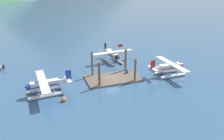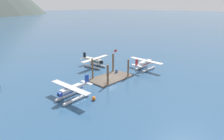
{
  "view_description": "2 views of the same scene",
  "coord_description": "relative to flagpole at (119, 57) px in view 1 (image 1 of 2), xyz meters",
  "views": [
    {
      "loc": [
        -13.18,
        -37.12,
        17.52
      ],
      "look_at": [
        0.05,
        0.77,
        1.69
      ],
      "focal_mm": 33.95,
      "sensor_mm": 36.0,
      "label": 1
    },
    {
      "loc": [
        -31.94,
        -31.57,
        17.54
      ],
      "look_at": [
        1.01,
        0.54,
        1.86
      ],
      "focal_mm": 30.56,
      "sensor_mm": 36.0,
      "label": 2
    }
  ],
  "objects": [
    {
      "name": "fuel_drum",
      "position": [
        2.54,
        1.64,
        -3.9
      ],
      "size": [
        0.62,
        0.62,
        0.88
      ],
      "color": "#1E4C99",
      "rests_on": "dock_platform"
    },
    {
      "name": "piling_near_right",
      "position": [
        2.59,
        -2.33,
        -2.26
      ],
      "size": [
        0.42,
        0.42,
        4.75
      ],
      "primitive_type": "cylinder",
      "color": "brown",
      "rests_on": "ground"
    },
    {
      "name": "piling_far_right",
      "position": [
        2.92,
        3.29,
        -2.05
      ],
      "size": [
        0.47,
        0.47,
        5.17
      ],
      "primitive_type": "cylinder",
      "color": "brown",
      "rests_on": "ground"
    },
    {
      "name": "dock_platform",
      "position": [
        -1.04,
        0.28,
        -4.49
      ],
      "size": [
        10.93,
        6.15,
        0.3
      ],
      "primitive_type": "cube",
      "color": "brown",
      "rests_on": "ground"
    },
    {
      "name": "seaplane_silver_port_aft",
      "position": [
        -14.32,
        -2.04,
        -3.06
      ],
      "size": [
        7.97,
        10.48,
        3.84
      ],
      "color": "#B7BABF",
      "rests_on": "ground"
    },
    {
      "name": "piling_near_left",
      "position": [
        -4.64,
        -2.33,
        -2.16
      ],
      "size": [
        0.47,
        0.47,
        4.95
      ],
      "primitive_type": "cylinder",
      "color": "brown",
      "rests_on": "ground"
    },
    {
      "name": "piling_far_left",
      "position": [
        -4.6,
        3.06,
        -1.95
      ],
      "size": [
        0.41,
        0.41,
        5.38
      ],
      "primitive_type": "cylinder",
      "color": "brown",
      "rests_on": "ground"
    },
    {
      "name": "seaplane_white_stbd_aft",
      "position": [
        10.87,
        -1.82,
        -3.06
      ],
      "size": [
        7.98,
        10.42,
        3.84
      ],
      "color": "#B7BABF",
      "rests_on": "ground"
    },
    {
      "name": "mooring_buoy",
      "position": [
        -11.66,
        -5.55,
        -4.24
      ],
      "size": [
        0.78,
        0.78,
        0.78
      ],
      "primitive_type": "sphere",
      "color": "orange",
      "rests_on": "ground"
    },
    {
      "name": "seaplane_cream_bow_right",
      "position": [
        2.32,
        10.33,
        -3.06
      ],
      "size": [
        10.49,
        7.95,
        3.84
      ],
      "color": "#B7BABF",
      "rests_on": "ground"
    },
    {
      "name": "ground_plane",
      "position": [
        -1.04,
        0.28,
        -4.64
      ],
      "size": [
        1200.0,
        1200.0,
        0.0
      ],
      "primitive_type": "plane",
      "color": "#2D5175"
    },
    {
      "name": "flagpole",
      "position": [
        0.0,
        0.0,
        0.0
      ],
      "size": [
        0.95,
        0.1,
        7.09
      ],
      "color": "silver",
      "rests_on": "dock_platform"
    }
  ]
}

